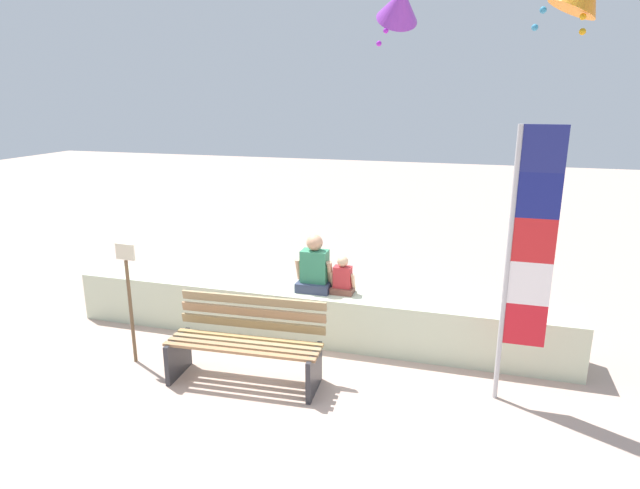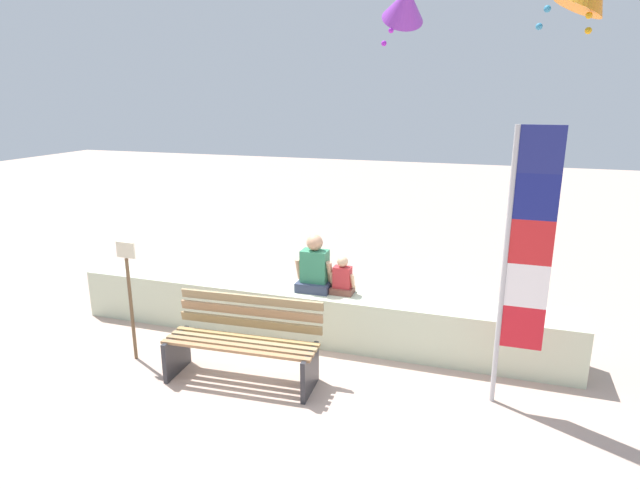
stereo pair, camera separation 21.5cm
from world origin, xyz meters
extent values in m
plane|color=tan|center=(0.00, 0.00, 0.00)|extent=(40.00, 40.00, 0.00)
cube|color=beige|center=(0.00, 0.99, 0.32)|extent=(6.35, 0.63, 0.64)
cube|color=#A2754E|center=(-0.35, -0.48, 0.45)|extent=(1.67, 0.16, 0.03)
cube|color=#9B7751|center=(-0.36, -0.37, 0.45)|extent=(1.67, 0.16, 0.03)
cube|color=#998058|center=(-0.36, -0.26, 0.45)|extent=(1.67, 0.16, 0.03)
cube|color=#A5824C|center=(-0.37, -0.14, 0.45)|extent=(1.67, 0.16, 0.03)
cube|color=#967D51|center=(-0.37, -0.04, 0.57)|extent=(1.66, 0.14, 0.10)
cube|color=#A37C57|center=(-0.37, -0.01, 0.70)|extent=(1.66, 0.14, 0.10)
cube|color=#97805B|center=(-0.38, 0.01, 0.83)|extent=(1.66, 0.14, 0.10)
cube|color=#2D2D33|center=(-1.13, -0.35, 0.23)|extent=(0.08, 0.53, 0.45)
cube|color=#2D2D33|center=(0.41, -0.27, 0.23)|extent=(0.08, 0.53, 0.45)
cube|color=#313A55|center=(0.04, 0.99, 0.70)|extent=(0.42, 0.34, 0.11)
cube|color=#34835D|center=(0.04, 0.99, 0.96)|extent=(0.33, 0.21, 0.40)
cylinder|color=tan|center=(-0.16, 0.97, 0.91)|extent=(0.07, 0.16, 0.29)
cylinder|color=tan|center=(0.24, 0.97, 0.91)|extent=(0.07, 0.16, 0.29)
sphere|color=tan|center=(0.04, 0.99, 1.26)|extent=(0.20, 0.20, 0.20)
cube|color=brown|center=(0.40, 0.99, 0.68)|extent=(0.28, 0.23, 0.08)
cube|color=#C33035|center=(0.40, 0.99, 0.85)|extent=(0.22, 0.14, 0.27)
cylinder|color=#DBAE86|center=(0.26, 0.98, 0.82)|extent=(0.04, 0.11, 0.19)
cylinder|color=#DBAE86|center=(0.53, 0.98, 0.82)|extent=(0.04, 0.11, 0.19)
sphere|color=#DBAE86|center=(0.40, 0.99, 1.05)|extent=(0.13, 0.13, 0.13)
cylinder|color=#B7B7BC|center=(2.23, 0.14, 1.38)|extent=(0.05, 0.05, 2.75)
cube|color=red|center=(2.45, 0.14, 0.83)|extent=(0.38, 0.02, 0.43)
cube|color=white|center=(2.45, 0.14, 1.26)|extent=(0.38, 0.02, 0.43)
cube|color=red|center=(2.45, 0.14, 1.69)|extent=(0.38, 0.02, 0.43)
cube|color=navy|center=(2.45, 0.14, 2.11)|extent=(0.38, 0.02, 0.43)
cube|color=navy|center=(2.45, 0.14, 2.54)|extent=(0.38, 0.02, 0.43)
sphere|color=teal|center=(2.48, 2.14, 3.96)|extent=(0.08, 0.08, 0.08)
sphere|color=teal|center=(2.41, 2.22, 3.78)|extent=(0.08, 0.08, 0.08)
sphere|color=orange|center=(2.97, 2.64, 4.09)|extent=(0.08, 0.08, 0.08)
sphere|color=orange|center=(2.97, 2.54, 3.91)|extent=(0.08, 0.08, 0.08)
sphere|color=orange|center=(2.97, 2.44, 3.73)|extent=(0.08, 0.08, 0.08)
cone|color=purple|center=(0.62, 3.40, 4.27)|extent=(0.89, 0.97, 0.77)
sphere|color=purple|center=(0.53, 3.36, 4.09)|extent=(0.08, 0.08, 0.08)
sphere|color=purple|center=(0.44, 3.32, 3.91)|extent=(0.08, 0.08, 0.08)
sphere|color=purple|center=(0.35, 3.27, 3.73)|extent=(0.08, 0.08, 0.08)
cylinder|color=brown|center=(-1.78, -0.22, 0.62)|extent=(0.04, 0.04, 1.23)
cube|color=beige|center=(-1.78, -0.22, 1.33)|extent=(0.24, 0.03, 0.18)
camera|label=1|loc=(1.89, -5.10, 3.01)|focal=30.31mm
camera|label=2|loc=(2.10, -5.03, 3.01)|focal=30.31mm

